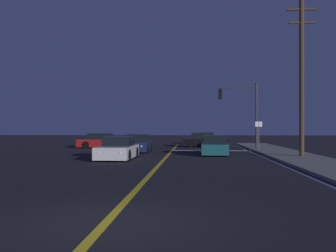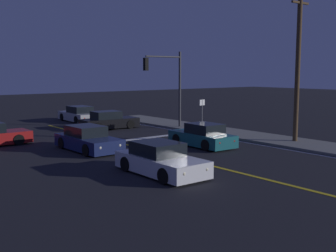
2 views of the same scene
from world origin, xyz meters
name	(u,v)px [view 1 (image 1 of 2)]	position (x,y,z in m)	size (l,w,h in m)	color
ground_plane	(106,222)	(0.00, 0.00, 0.00)	(160.00, 160.00, 0.00)	black
sidewalk_right	(315,163)	(7.94, 12.13, 0.07)	(3.20, 43.66, 0.15)	slate
lane_line_center	(161,163)	(0.00, 12.13, 0.01)	(0.20, 41.24, 0.01)	gold
lane_line_edge_right	(279,164)	(6.09, 12.13, 0.01)	(0.16, 41.24, 0.01)	white
stop_bar	(212,151)	(3.17, 22.76, 0.01)	(6.34, 0.50, 0.01)	white
car_far_approaching_white	(118,149)	(-2.76, 14.45, 0.58)	(1.98, 4.40, 1.34)	silver
car_parked_curb_navy	(138,144)	(-2.60, 21.20, 0.58)	(2.04, 4.60, 1.34)	navy
car_mid_block_red	(103,142)	(-6.54, 25.92, 0.58)	(4.66, 1.91, 1.34)	maroon
car_distant_tail_teal	(214,146)	(3.15, 18.23, 0.58)	(1.95, 4.25, 1.34)	#195960
car_lead_oncoming_silver	(206,139)	(3.11, 33.76, 0.58)	(1.99, 4.72, 1.34)	#B2B5BA
car_following_oncoming_black	(204,141)	(2.75, 28.11, 0.58)	(4.41, 1.97, 1.34)	black
traffic_signal_near_right	(243,105)	(5.97, 25.06, 3.79)	(3.34, 0.28, 5.74)	#38383D
utility_pole_right	(302,75)	(8.24, 15.57, 5.03)	(1.81, 0.28, 9.61)	#4C3823
street_sign_corner	(259,131)	(6.84, 22.26, 1.60)	(0.56, 0.13, 2.38)	slate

